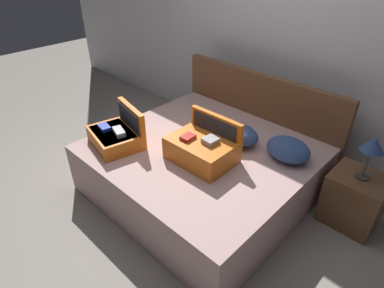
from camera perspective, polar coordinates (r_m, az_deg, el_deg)
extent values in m
plane|color=gray|center=(3.04, -3.61, -11.58)|extent=(12.00, 12.00, 0.00)
cube|color=silver|center=(3.59, 16.26, 18.24)|extent=(8.00, 0.10, 2.60)
cube|color=#BC9993|center=(3.10, 1.66, -4.54)|extent=(1.85, 1.72, 0.50)
cube|color=brown|center=(3.59, 11.49, 4.77)|extent=(1.89, 0.08, 0.96)
cube|color=#D16619|center=(2.73, 1.40, -1.23)|extent=(0.55, 0.37, 0.20)
cube|color=#28282D|center=(2.71, 1.41, -0.70)|extent=(0.48, 0.33, 0.14)
cube|color=#B21E19|center=(2.69, -0.72, 1.16)|extent=(0.10, 0.12, 0.04)
cube|color=#99999E|center=(2.64, 3.28, 0.57)|extent=(0.12, 0.12, 0.05)
cube|color=#D16619|center=(2.82, 4.21, 1.84)|extent=(0.54, 0.05, 0.36)
cube|color=#28282D|center=(2.80, 3.83, 1.62)|extent=(0.46, 0.02, 0.31)
cube|color=#D16619|center=(3.04, -13.68, 0.99)|extent=(0.54, 0.44, 0.14)
cube|color=#28282D|center=(3.03, -13.73, 1.33)|extent=(0.48, 0.39, 0.10)
cube|color=#1E33A5|center=(3.06, -15.21, 2.81)|extent=(0.15, 0.11, 0.04)
cube|color=#99999E|center=(2.95, -12.77, 2.08)|extent=(0.18, 0.12, 0.05)
cube|color=#D16619|center=(3.05, -10.54, 3.69)|extent=(0.48, 0.15, 0.34)
cube|color=#28282D|center=(3.04, -11.04, 3.54)|extent=(0.40, 0.10, 0.29)
ellipsoid|color=navy|center=(3.00, 7.33, 1.91)|extent=(0.52, 0.38, 0.20)
ellipsoid|color=navy|center=(2.88, 16.58, -0.92)|extent=(0.39, 0.32, 0.19)
cube|color=brown|center=(3.12, 26.63, -8.67)|extent=(0.44, 0.40, 0.48)
cylinder|color=#3F3833|center=(2.98, 27.77, -5.08)|extent=(0.11, 0.11, 0.02)
cylinder|color=#4C443D|center=(2.91, 28.42, -3.04)|extent=(0.02, 0.02, 0.24)
cone|color=navy|center=(2.82, 29.36, -0.03)|extent=(0.18, 0.18, 0.12)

